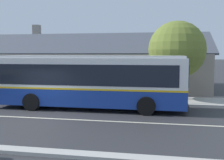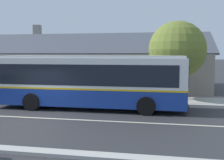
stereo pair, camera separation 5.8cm
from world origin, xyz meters
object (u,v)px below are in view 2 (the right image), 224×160
(bench_by_building, at_px, (18,91))
(bus_stop_sign, at_px, (186,80))
(transit_bus, at_px, (89,80))
(street_tree_primary, at_px, (177,50))

(bench_by_building, relative_size, bus_stop_sign, 0.66)
(transit_bus, relative_size, bench_by_building, 7.17)
(bench_by_building, bearing_deg, transit_bus, -23.78)
(street_tree_primary, height_order, bus_stop_sign, street_tree_primary)
(transit_bus, height_order, street_tree_primary, street_tree_primary)
(bench_by_building, distance_m, street_tree_primary, 11.76)
(street_tree_primary, xyz_separation_m, bus_stop_sign, (0.49, -1.63, -1.87))
(street_tree_primary, bearing_deg, bench_by_building, -174.98)
(bench_by_building, distance_m, bus_stop_sign, 11.90)
(transit_bus, distance_m, street_tree_primary, 6.62)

